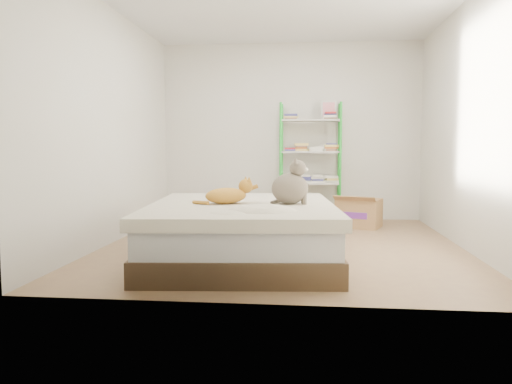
# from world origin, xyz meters

# --- Properties ---
(room) EXTENTS (3.81, 4.21, 2.61)m
(room) POSITION_xyz_m (0.00, 0.00, 1.30)
(room) COLOR #987B50
(room) RESTS_ON ground
(bed) EXTENTS (1.87, 2.25, 0.54)m
(bed) POSITION_xyz_m (-0.34, -0.79, 0.27)
(bed) COLOR #493522
(bed) RESTS_ON ground
(orange_cat) EXTENTS (0.53, 0.45, 0.19)m
(orange_cat) POSITION_xyz_m (-0.49, -0.83, 0.63)
(orange_cat) COLOR #C7822C
(orange_cat) RESTS_ON bed
(grey_cat) EXTENTS (0.39, 0.33, 0.41)m
(grey_cat) POSITION_xyz_m (0.10, -0.79, 0.74)
(grey_cat) COLOR gray
(grey_cat) RESTS_ON bed
(shelf_unit) EXTENTS (0.88, 0.36, 1.74)m
(shelf_unit) POSITION_xyz_m (0.31, 1.88, 0.85)
(shelf_unit) COLOR green
(shelf_unit) RESTS_ON ground
(cardboard_box) EXTENTS (0.66, 0.67, 0.44)m
(cardboard_box) POSITION_xyz_m (0.95, 1.33, 0.19)
(cardboard_box) COLOR tan
(cardboard_box) RESTS_ON ground
(white_bin) EXTENTS (0.34, 0.30, 0.38)m
(white_bin) POSITION_xyz_m (-0.81, 1.56, 0.19)
(white_bin) COLOR silver
(white_bin) RESTS_ON ground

